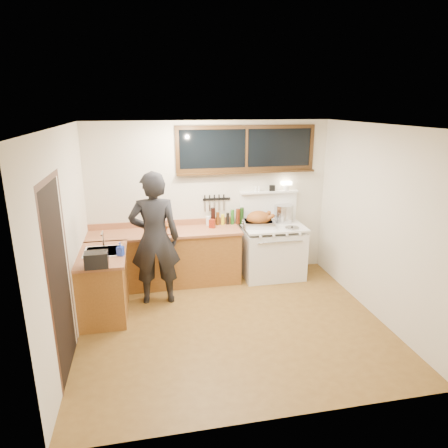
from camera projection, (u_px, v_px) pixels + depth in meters
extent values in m
cube|color=brown|center=(233.00, 324.00, 5.40)|extent=(4.00, 3.50, 0.02)
cube|color=beige|center=(210.00, 200.00, 6.69)|extent=(4.00, 0.05, 2.60)
cube|color=beige|center=(279.00, 295.00, 3.35)|extent=(4.00, 0.05, 2.60)
cube|color=beige|center=(64.00, 242.00, 4.64)|extent=(0.05, 3.50, 2.60)
cube|color=beige|center=(379.00, 223.00, 5.40)|extent=(0.05, 3.50, 2.60)
cube|color=white|center=(234.00, 124.00, 4.64)|extent=(4.00, 3.50, 0.05)
cube|color=brown|center=(166.00, 259.00, 6.48)|extent=(2.40, 0.60, 0.86)
cube|color=#9B5F3D|center=(164.00, 233.00, 6.34)|extent=(2.44, 0.64, 0.04)
cube|color=#9B5F3D|center=(163.00, 223.00, 6.60)|extent=(2.40, 0.03, 0.10)
sphere|color=#B78C38|center=(98.00, 254.00, 5.95)|extent=(0.03, 0.03, 0.03)
sphere|color=#B78C38|center=(133.00, 251.00, 6.05)|extent=(0.03, 0.03, 0.03)
sphere|color=#B78C38|center=(166.00, 249.00, 6.14)|extent=(0.03, 0.03, 0.03)
sphere|color=#B78C38|center=(198.00, 247.00, 6.24)|extent=(0.03, 0.03, 0.03)
sphere|color=#B78C38|center=(226.00, 245.00, 6.32)|extent=(0.03, 0.03, 0.03)
cube|color=brown|center=(104.00, 285.00, 5.54)|extent=(0.60, 1.05, 0.86)
cube|color=#9B5F3D|center=(102.00, 255.00, 5.41)|extent=(0.64, 1.09, 0.04)
cube|color=white|center=(103.00, 256.00, 5.50)|extent=(0.45, 0.40, 0.14)
cube|color=white|center=(103.00, 251.00, 5.48)|extent=(0.50, 0.45, 0.01)
cylinder|color=silver|center=(103.00, 239.00, 5.61)|extent=(0.02, 0.02, 0.24)
cylinder|color=silver|center=(102.00, 233.00, 5.51)|extent=(0.02, 0.18, 0.02)
cube|color=white|center=(272.00, 253.00, 6.78)|extent=(1.00, 0.70, 0.82)
cube|color=white|center=(273.00, 227.00, 6.64)|extent=(1.02, 0.72, 0.03)
cube|color=white|center=(279.00, 254.00, 6.43)|extent=(0.88, 0.02, 0.46)
cylinder|color=silver|center=(280.00, 242.00, 6.34)|extent=(0.75, 0.02, 0.02)
cylinder|color=white|center=(260.00, 237.00, 6.25)|extent=(0.04, 0.03, 0.04)
cylinder|color=white|center=(274.00, 236.00, 6.29)|extent=(0.04, 0.03, 0.04)
cylinder|color=white|center=(287.00, 235.00, 6.33)|extent=(0.04, 0.03, 0.04)
cylinder|color=white|center=(300.00, 234.00, 6.38)|extent=(0.04, 0.03, 0.04)
cube|color=white|center=(268.00, 207.00, 6.87)|extent=(1.00, 0.05, 0.50)
cube|color=white|center=(269.00, 192.00, 6.76)|extent=(1.00, 0.12, 0.03)
cylinder|color=white|center=(286.00, 188.00, 6.80)|extent=(0.10, 0.10, 0.10)
cube|color=#FFE5B2|center=(286.00, 183.00, 6.78)|extent=(0.17, 0.09, 0.06)
cube|color=black|center=(272.00, 188.00, 6.75)|extent=(0.09, 0.05, 0.10)
cylinder|color=white|center=(259.00, 189.00, 6.71)|extent=(0.04, 0.04, 0.09)
cylinder|color=white|center=(256.00, 189.00, 6.70)|extent=(0.04, 0.04, 0.09)
cube|color=black|center=(246.00, 148.00, 6.51)|extent=(2.20, 0.01, 0.62)
cube|color=black|center=(247.00, 127.00, 6.41)|extent=(2.32, 0.04, 0.06)
cube|color=black|center=(246.00, 169.00, 6.61)|extent=(2.32, 0.04, 0.06)
cube|color=black|center=(177.00, 150.00, 6.30)|extent=(0.06, 0.04, 0.62)
cube|color=black|center=(311.00, 147.00, 6.72)|extent=(0.06, 0.04, 0.62)
cube|color=black|center=(246.00, 148.00, 6.51)|extent=(0.04, 0.04, 0.62)
cube|color=black|center=(247.00, 172.00, 6.58)|extent=(2.32, 0.13, 0.03)
cube|color=black|center=(60.00, 282.00, 4.20)|extent=(0.01, 0.86, 2.10)
cube|color=black|center=(51.00, 303.00, 3.75)|extent=(0.01, 0.07, 2.10)
cube|color=black|center=(68.00, 264.00, 4.66)|extent=(0.01, 0.07, 2.10)
cube|color=black|center=(47.00, 180.00, 3.89)|extent=(0.01, 1.04, 0.07)
cube|color=black|center=(217.00, 199.00, 6.66)|extent=(0.46, 0.02, 0.04)
cube|color=silver|center=(205.00, 206.00, 6.64)|extent=(0.02, 0.00, 0.18)
cube|color=black|center=(205.00, 198.00, 6.60)|extent=(0.02, 0.02, 0.10)
cube|color=silver|center=(210.00, 206.00, 6.66)|extent=(0.02, 0.00, 0.18)
cube|color=black|center=(210.00, 198.00, 6.62)|extent=(0.02, 0.02, 0.10)
cube|color=silver|center=(214.00, 206.00, 6.67)|extent=(0.02, 0.00, 0.18)
cube|color=black|center=(214.00, 198.00, 6.63)|extent=(0.02, 0.02, 0.10)
cube|color=silver|center=(219.00, 206.00, 6.69)|extent=(0.03, 0.00, 0.18)
cube|color=black|center=(219.00, 197.00, 6.65)|extent=(0.02, 0.02, 0.10)
cube|color=silver|center=(224.00, 205.00, 6.70)|extent=(0.03, 0.00, 0.18)
cube|color=black|center=(224.00, 197.00, 6.66)|extent=(0.02, 0.02, 0.10)
imported|color=black|center=(155.00, 239.00, 5.74)|extent=(0.74, 0.51, 1.97)
imported|color=blue|center=(120.00, 249.00, 5.31)|extent=(0.11, 0.11, 0.19)
cube|color=black|center=(96.00, 260.00, 4.93)|extent=(0.29, 0.20, 0.20)
cube|color=#9B5F3D|center=(160.00, 232.00, 6.31)|extent=(0.48, 0.38, 0.02)
ellipsoid|color=brown|center=(160.00, 228.00, 6.29)|extent=(0.26, 0.20, 0.14)
sphere|color=brown|center=(167.00, 225.00, 6.35)|extent=(0.05, 0.05, 0.05)
sphere|color=brown|center=(167.00, 227.00, 6.25)|extent=(0.05, 0.05, 0.05)
cube|color=silver|center=(258.00, 224.00, 6.58)|extent=(0.55, 0.45, 0.10)
cube|color=#3F3F42|center=(258.00, 222.00, 6.57)|extent=(0.49, 0.38, 0.03)
torus|color=silver|center=(243.00, 222.00, 6.52)|extent=(0.03, 0.10, 0.10)
torus|color=silver|center=(274.00, 220.00, 6.62)|extent=(0.03, 0.10, 0.10)
ellipsoid|color=brown|center=(258.00, 218.00, 6.56)|extent=(0.43, 0.35, 0.25)
cylinder|color=brown|center=(268.00, 218.00, 6.49)|extent=(0.15, 0.08, 0.11)
sphere|color=brown|center=(272.00, 216.00, 6.49)|extent=(0.08, 0.08, 0.08)
cylinder|color=brown|center=(265.00, 215.00, 6.67)|extent=(0.15, 0.08, 0.11)
sphere|color=brown|center=(269.00, 213.00, 6.67)|extent=(0.08, 0.08, 0.08)
cylinder|color=silver|center=(283.00, 213.00, 6.82)|extent=(0.41, 0.41, 0.30)
cylinder|color=silver|center=(271.00, 221.00, 6.72)|extent=(0.19, 0.19, 0.11)
cylinder|color=black|center=(271.00, 216.00, 6.82)|extent=(0.06, 0.15, 0.02)
cylinder|color=silver|center=(292.00, 228.00, 6.48)|extent=(0.29, 0.29, 0.02)
sphere|color=black|center=(292.00, 227.00, 6.48)|extent=(0.03, 0.03, 0.03)
cube|color=maroon|center=(212.00, 224.00, 6.51)|extent=(0.12, 0.11, 0.14)
cylinder|color=white|center=(208.00, 221.00, 6.65)|extent=(0.08, 0.08, 0.15)
cylinder|color=black|center=(213.00, 217.00, 6.63)|extent=(0.07, 0.07, 0.30)
cylinder|color=black|center=(218.00, 219.00, 6.65)|extent=(0.06, 0.06, 0.22)
cylinder|color=black|center=(223.00, 220.00, 6.67)|extent=(0.06, 0.06, 0.18)
cylinder|color=black|center=(228.00, 219.00, 6.69)|extent=(0.05, 0.05, 0.20)
cylinder|color=black|center=(232.00, 217.00, 6.70)|extent=(0.06, 0.06, 0.25)
cylinder|color=black|center=(238.00, 216.00, 6.71)|extent=(0.07, 0.07, 0.26)
cylinder|color=black|center=(242.00, 216.00, 6.72)|extent=(0.06, 0.06, 0.28)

